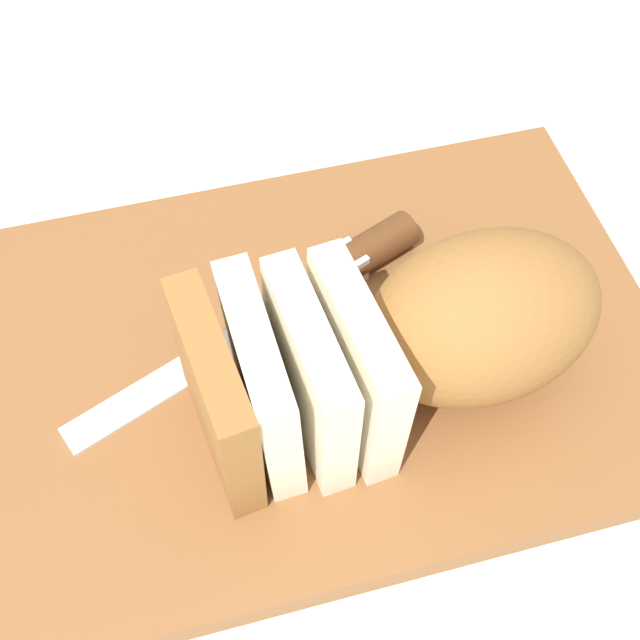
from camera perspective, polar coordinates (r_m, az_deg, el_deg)
ground_plane at (r=0.53m, az=0.00°, el=-3.19°), size 3.00×3.00×0.00m
cutting_board at (r=0.52m, az=0.00°, el=-2.53°), size 0.46×0.32×0.02m
bread_loaf at (r=0.46m, az=6.87°, el=-1.41°), size 0.26×0.13×0.11m
bread_knife at (r=0.53m, az=1.25°, el=3.49°), size 0.25×0.13×0.03m
crumb_near_knife at (r=0.55m, az=8.79°, el=2.99°), size 0.01×0.01×0.01m
crumb_near_loaf at (r=0.49m, az=1.32°, el=-6.18°), size 0.01×0.01×0.01m
crumb_stray_left at (r=0.54m, az=4.74°, el=2.39°), size 0.01×0.01×0.01m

